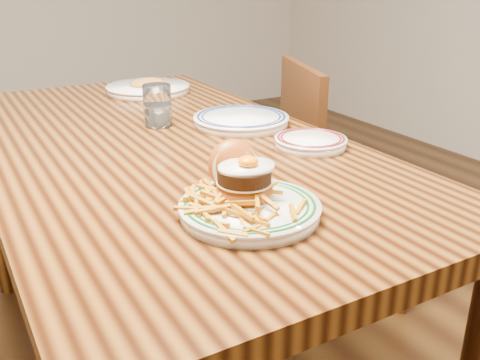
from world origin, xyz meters
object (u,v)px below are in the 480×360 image
chair_right (330,179)px  main_plate (247,196)px  side_plate (311,141)px  table (161,172)px

chair_right → main_plate: same height
side_plate → main_plate: bearing=-135.4°
main_plate → table: bearing=98.5°
side_plate → chair_right: bearing=51.6°
table → side_plate: bearing=-38.9°
table → chair_right: chair_right is taller
table → side_plate: side_plate is taller
chair_right → side_plate: bearing=62.7°
table → main_plate: bearing=-93.2°
table → side_plate: size_ratio=8.93×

